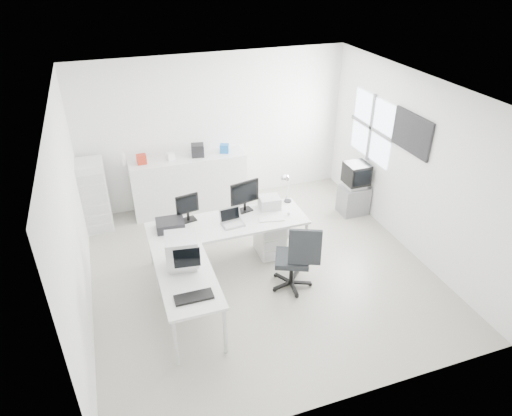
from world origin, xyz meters
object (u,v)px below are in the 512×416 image
object	(u,v)px
lcd_monitor_small	(187,208)
lcd_monitor_large	(245,197)
inkjet_printer	(170,225)
tv_cabinet	(353,200)
drawer_pedestal	(270,237)
filing_cabinet	(95,196)
side_desk	(189,300)
sideboard	(189,183)
crt_monitor	(182,253)
office_chair	(292,256)
laser_printer	(269,202)
crt_tv	(356,176)
main_desk	(229,243)
laptop	(233,219)

from	to	relation	value
lcd_monitor_small	lcd_monitor_large	world-z (taller)	lcd_monitor_large
inkjet_printer	tv_cabinet	size ratio (longest dim) A/B	0.75
drawer_pedestal	filing_cabinet	world-z (taller)	filing_cabinet
lcd_monitor_large	tv_cabinet	size ratio (longest dim) A/B	0.93
side_desk	sideboard	distance (m)	3.07
crt_monitor	office_chair	xyz separation A→B (m)	(1.56, 0.02, -0.43)
laser_printer	sideboard	size ratio (longest dim) A/B	0.15
crt_tv	inkjet_printer	bearing A→B (deg)	-169.44
side_desk	crt_monitor	bearing A→B (deg)	90.00
drawer_pedestal	office_chair	distance (m)	0.91
sideboard	inkjet_printer	bearing A→B (deg)	-109.56
crt_monitor	office_chair	world-z (taller)	crt_monitor
inkjet_printer	main_desk	bearing A→B (deg)	-2.95
tv_cabinet	lcd_monitor_large	bearing A→B (deg)	-167.66
main_desk	lcd_monitor_large	size ratio (longest dim) A/B	4.78
filing_cabinet	drawer_pedestal	bearing A→B (deg)	-33.57
lcd_monitor_large	crt_tv	distance (m)	2.34
main_desk	drawer_pedestal	distance (m)	0.71
lcd_monitor_small	crt_tv	distance (m)	3.22
side_desk	inkjet_printer	xyz separation A→B (m)	(0.00, 1.20, 0.45)
lcd_monitor_large	laptop	size ratio (longest dim) A/B	1.49
drawer_pedestal	crt_monitor	xyz separation A→B (m)	(-1.55, -0.90, 0.67)
office_chair	laser_printer	bearing A→B (deg)	111.22
drawer_pedestal	inkjet_printer	xyz separation A→B (m)	(-1.55, 0.05, 0.52)
inkjet_printer	lcd_monitor_small	world-z (taller)	lcd_monitor_small
inkjet_printer	crt_tv	bearing A→B (deg)	14.32
main_desk	crt_tv	world-z (taller)	crt_tv
filing_cabinet	sideboard	bearing A→B (deg)	4.81
lcd_monitor_large	office_chair	xyz separation A→B (m)	(0.36, -1.08, -0.47)
lcd_monitor_small	crt_monitor	xyz separation A→B (m)	(-0.30, -1.10, 0.00)
drawer_pedestal	laser_printer	world-z (taller)	laser_printer
inkjet_printer	drawer_pedestal	bearing A→B (deg)	1.91
side_desk	tv_cabinet	xyz separation A→B (m)	(3.47, 1.85, -0.10)
side_desk	office_chair	size ratio (longest dim) A/B	1.31
side_desk	sideboard	world-z (taller)	sideboard
side_desk	crt_monitor	distance (m)	0.64
laser_printer	drawer_pedestal	bearing A→B (deg)	-101.05
laptop	crt_tv	bearing A→B (deg)	12.58
lcd_monitor_large	laptop	distance (m)	0.48
lcd_monitor_large	crt_monitor	bearing A→B (deg)	-150.65
sideboard	tv_cabinet	bearing A→B (deg)	-22.19
drawer_pedestal	lcd_monitor_small	world-z (taller)	lcd_monitor_small
main_desk	office_chair	size ratio (longest dim) A/B	2.24
side_desk	office_chair	xyz separation A→B (m)	(1.56, 0.27, 0.16)
side_desk	lcd_monitor_small	world-z (taller)	lcd_monitor_small
drawer_pedestal	filing_cabinet	distance (m)	3.11
lcd_monitor_large	sideboard	xyz separation A→B (m)	(-0.56, 1.65, -0.48)
main_desk	lcd_monitor_small	bearing A→B (deg)	155.56
inkjet_printer	office_chair	size ratio (longest dim) A/B	0.38
main_desk	tv_cabinet	size ratio (longest dim) A/B	4.44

